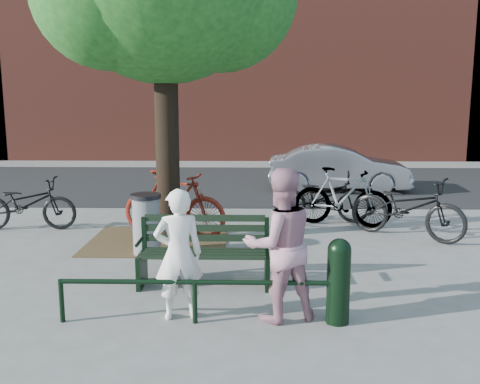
{
  "coord_description": "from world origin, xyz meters",
  "views": [
    {
      "loc": [
        0.62,
        -6.84,
        2.51
      ],
      "look_at": [
        0.46,
        1.0,
        1.1
      ],
      "focal_mm": 40.0,
      "sensor_mm": 36.0,
      "label": 1
    }
  ],
  "objects_px": {
    "person_right": "(280,245)",
    "litter_bin": "(147,224)",
    "person_left": "(178,254)",
    "parked_car": "(339,168)",
    "park_bench": "(204,250)",
    "bollard": "(339,278)",
    "bicycle_c": "(322,197)"
  },
  "relations": [
    {
      "from": "person_right",
      "to": "litter_bin",
      "type": "relative_size",
      "value": 1.76
    },
    {
      "from": "person_left",
      "to": "parked_car",
      "type": "xyz_separation_m",
      "value": [
        3.17,
        8.44,
        -0.14
      ]
    },
    {
      "from": "litter_bin",
      "to": "person_right",
      "type": "bearing_deg",
      "value": -51.13
    },
    {
      "from": "person_right",
      "to": "park_bench",
      "type": "bearing_deg",
      "value": -66.68
    },
    {
      "from": "park_bench",
      "to": "person_right",
      "type": "bearing_deg",
      "value": -49.92
    },
    {
      "from": "person_left",
      "to": "litter_bin",
      "type": "relative_size",
      "value": 1.53
    },
    {
      "from": "person_right",
      "to": "parked_car",
      "type": "xyz_separation_m",
      "value": [
        2.03,
        8.44,
        -0.26
      ]
    },
    {
      "from": "park_bench",
      "to": "person_left",
      "type": "height_order",
      "value": "person_left"
    },
    {
      "from": "person_right",
      "to": "litter_bin",
      "type": "xyz_separation_m",
      "value": [
        -1.99,
        2.47,
        -0.37
      ]
    },
    {
      "from": "park_bench",
      "to": "person_right",
      "type": "xyz_separation_m",
      "value": [
        0.95,
        -1.13,
        0.39
      ]
    },
    {
      "from": "park_bench",
      "to": "person_right",
      "type": "distance_m",
      "value": 1.53
    },
    {
      "from": "person_left",
      "to": "litter_bin",
      "type": "bearing_deg",
      "value": -83.98
    },
    {
      "from": "person_right",
      "to": "parked_car",
      "type": "distance_m",
      "value": 8.69
    },
    {
      "from": "person_left",
      "to": "litter_bin",
      "type": "height_order",
      "value": "person_left"
    },
    {
      "from": "litter_bin",
      "to": "parked_car",
      "type": "bearing_deg",
      "value": 56.05
    },
    {
      "from": "bollard",
      "to": "litter_bin",
      "type": "height_order",
      "value": "litter_bin"
    },
    {
      "from": "person_left",
      "to": "bollard",
      "type": "height_order",
      "value": "person_left"
    },
    {
      "from": "person_left",
      "to": "parked_car",
      "type": "height_order",
      "value": "person_left"
    },
    {
      "from": "person_right",
      "to": "bollard",
      "type": "height_order",
      "value": "person_right"
    },
    {
      "from": "person_right",
      "to": "parked_car",
      "type": "bearing_deg",
      "value": -120.27
    },
    {
      "from": "park_bench",
      "to": "bicycle_c",
      "type": "height_order",
      "value": "bicycle_c"
    },
    {
      "from": "person_left",
      "to": "bicycle_c",
      "type": "height_order",
      "value": "person_left"
    },
    {
      "from": "park_bench",
      "to": "parked_car",
      "type": "height_order",
      "value": "parked_car"
    },
    {
      "from": "bollard",
      "to": "litter_bin",
      "type": "distance_m",
      "value": 3.69
    },
    {
      "from": "person_right",
      "to": "parked_car",
      "type": "relative_size",
      "value": 0.47
    },
    {
      "from": "park_bench",
      "to": "litter_bin",
      "type": "distance_m",
      "value": 1.7
    },
    {
      "from": "park_bench",
      "to": "bollard",
      "type": "height_order",
      "value": "same"
    },
    {
      "from": "bollard",
      "to": "parked_car",
      "type": "relative_size",
      "value": 0.26
    },
    {
      "from": "person_right",
      "to": "person_left",
      "type": "bearing_deg",
      "value": -16.76
    },
    {
      "from": "person_left",
      "to": "bicycle_c",
      "type": "bearing_deg",
      "value": -127.78
    },
    {
      "from": "bollard",
      "to": "bicycle_c",
      "type": "bearing_deg",
      "value": 84.76
    },
    {
      "from": "bollard",
      "to": "litter_bin",
      "type": "relative_size",
      "value": 0.99
    }
  ]
}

